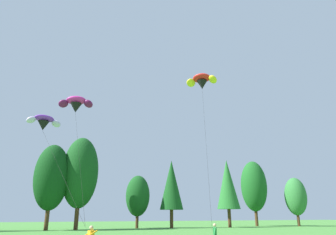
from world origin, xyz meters
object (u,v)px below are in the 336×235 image
Objects in this scene: parafoil_kite_mid_red_yellow at (202,81)px; kite_flyer_mid at (215,234)px; parafoil_kite_high_magenta at (76,104)px; parafoil_kite_far_purple at (44,122)px.

kite_flyer_mid is at bearing -115.67° from parafoil_kite_mid_red_yellow.
kite_flyer_mid is 20.33m from parafoil_kite_high_magenta.
parafoil_kite_mid_red_yellow reaches higher than kite_flyer_mid.
parafoil_kite_mid_red_yellow is (13.47, -3.61, 3.42)m from parafoil_kite_high_magenta.
parafoil_kite_mid_red_yellow is at bearing -17.37° from parafoil_kite_far_purple.
parafoil_kite_high_magenta is 14.36m from parafoil_kite_mid_red_yellow.
parafoil_kite_mid_red_yellow is at bearing -15.00° from parafoil_kite_high_magenta.
parafoil_kite_far_purple is at bearing 152.81° from parafoil_kite_high_magenta.
parafoil_kite_high_magenta is at bearing 123.78° from kite_flyer_mid.
parafoil_kite_high_magenta is at bearing 165.00° from parafoil_kite_mid_red_yellow.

